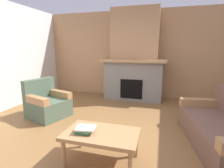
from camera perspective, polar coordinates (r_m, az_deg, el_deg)
ground at (r=3.15m, az=-1.16°, el=-17.51°), size 9.00×9.00×0.00m
wall_back_wood_panel at (r=5.69m, az=7.88°, el=9.61°), size 6.00×0.12×2.70m
fireplace at (r=5.33m, az=7.24°, el=7.50°), size 1.90×0.82×2.70m
armchair at (r=4.25m, az=-20.53°, el=-6.14°), size 0.95×0.95×0.85m
coffee_table at (r=2.44m, az=-3.52°, el=-16.73°), size 1.00×0.60×0.43m
book_stack_near_edge at (r=2.43m, az=-9.06°, el=-14.52°), size 0.29×0.24×0.07m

